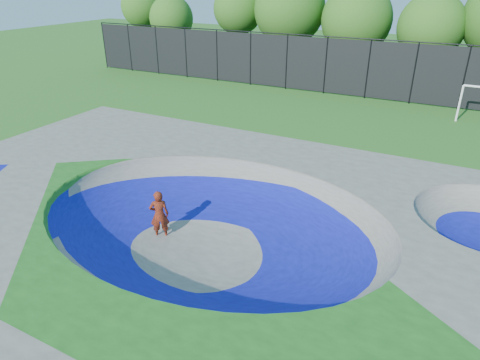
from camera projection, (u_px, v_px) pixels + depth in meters
name	position (u px, v px, depth m)	size (l,w,h in m)	color
ground	(212.00, 252.00, 13.44)	(120.00, 120.00, 0.00)	#245C19
skate_deck	(212.00, 231.00, 13.11)	(22.00, 14.00, 1.50)	gray
skater	(159.00, 215.00, 13.82)	(0.62, 0.41, 1.71)	red
skateboard	(161.00, 236.00, 14.18)	(0.78, 0.22, 0.05)	black
fence	(368.00, 68.00, 29.34)	(48.09, 0.09, 4.04)	black
treeline	(424.00, 19.00, 31.04)	(52.73, 6.43, 8.28)	#453422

